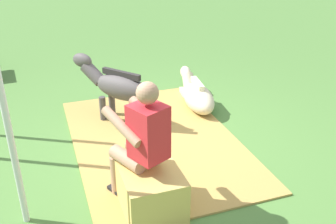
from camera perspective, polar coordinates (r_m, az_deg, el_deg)
ground_plane at (r=4.96m, az=-1.64°, el=-4.71°), size 24.00×24.00×0.00m
hay_patch at (r=5.03m, az=-1.89°, el=-4.13°), size 3.04×2.00×0.02m
hay_bale at (r=3.79m, az=-2.45°, el=-11.56°), size 0.63×0.55×0.44m
person_seated at (r=3.63m, az=-4.01°, el=-3.98°), size 0.72×0.58×1.32m
pony_standing at (r=5.34m, az=-7.49°, el=3.77°), size 1.13×0.98×0.89m
pony_lying at (r=5.90m, az=4.19°, el=2.48°), size 1.35×0.49×0.42m
tent_pole_left at (r=3.47m, az=-22.59°, el=-0.35°), size 0.06×0.06×2.22m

